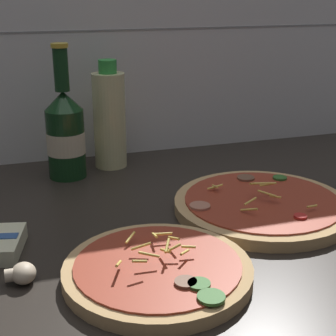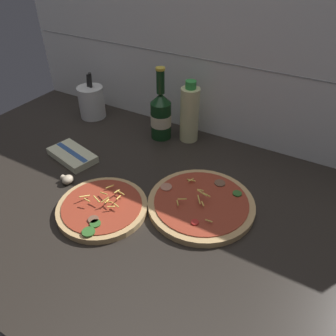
{
  "view_description": "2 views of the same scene",
  "coord_description": "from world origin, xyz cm",
  "px_view_note": "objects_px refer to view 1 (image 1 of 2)",
  "views": [
    {
      "loc": [
        -22.95,
        -65.08,
        38.85
      ],
      "look_at": [
        0.9,
        10.34,
        10.72
      ],
      "focal_mm": 55.0,
      "sensor_mm": 36.0,
      "label": 1
    },
    {
      "loc": [
        42.51,
        -56.4,
        66.23
      ],
      "look_at": [
        1.67,
        13.93,
        5.88
      ],
      "focal_mm": 35.0,
      "sensor_mm": 36.0,
      "label": 2
    }
  ],
  "objects_px": {
    "pizza_far": "(262,205)",
    "oil_bottle": "(110,119)",
    "pizza_near": "(158,271)",
    "beer_bottle": "(65,133)",
    "mushroom_left": "(22,273)"
  },
  "relations": [
    {
      "from": "pizza_near",
      "to": "oil_bottle",
      "type": "height_order",
      "value": "oil_bottle"
    },
    {
      "from": "pizza_far",
      "to": "oil_bottle",
      "type": "relative_size",
      "value": 1.34
    },
    {
      "from": "pizza_near",
      "to": "beer_bottle",
      "type": "distance_m",
      "value": 0.43
    },
    {
      "from": "mushroom_left",
      "to": "pizza_near",
      "type": "bearing_deg",
      "value": -13.79
    },
    {
      "from": "pizza_near",
      "to": "pizza_far",
      "type": "height_order",
      "value": "pizza_far"
    },
    {
      "from": "pizza_far",
      "to": "beer_bottle",
      "type": "xyz_separation_m",
      "value": [
        -0.29,
        0.27,
        0.08
      ]
    },
    {
      "from": "oil_bottle",
      "to": "pizza_near",
      "type": "bearing_deg",
      "value": -93.95
    },
    {
      "from": "pizza_far",
      "to": "beer_bottle",
      "type": "height_order",
      "value": "beer_bottle"
    },
    {
      "from": "pizza_far",
      "to": "oil_bottle",
      "type": "xyz_separation_m",
      "value": [
        -0.2,
        0.31,
        0.09
      ]
    },
    {
      "from": "pizza_far",
      "to": "oil_bottle",
      "type": "distance_m",
      "value": 0.38
    },
    {
      "from": "oil_bottle",
      "to": "beer_bottle",
      "type": "bearing_deg",
      "value": -158.76
    },
    {
      "from": "pizza_far",
      "to": "mushroom_left",
      "type": "relative_size",
      "value": 7.58
    },
    {
      "from": "pizza_near",
      "to": "pizza_far",
      "type": "distance_m",
      "value": 0.27
    },
    {
      "from": "pizza_near",
      "to": "beer_bottle",
      "type": "relative_size",
      "value": 0.95
    },
    {
      "from": "beer_bottle",
      "to": "mushroom_left",
      "type": "height_order",
      "value": "beer_bottle"
    }
  ]
}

